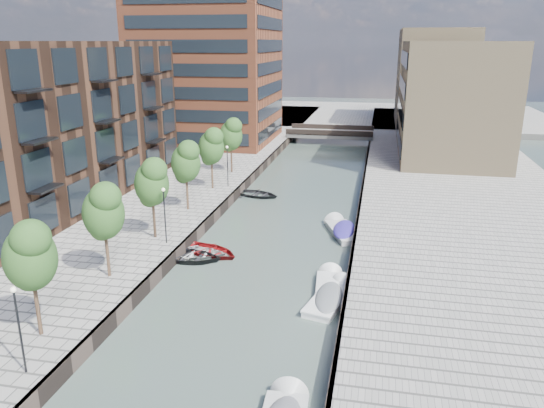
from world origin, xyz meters
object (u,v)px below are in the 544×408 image
(tree_6, at_px, (231,134))
(tree_1, at_px, (30,254))
(sloop_4, at_px, (258,196))
(tree_2, at_px, (103,210))
(motorboat_2, at_px, (330,286))
(sloop_1, at_px, (189,260))
(tree_4, at_px, (186,161))
(bridge, at_px, (330,133))
(sloop_3, at_px, (196,257))
(motorboat_3, at_px, (342,230))
(motorboat_4, at_px, (332,297))
(tree_3, at_px, (152,181))
(car, at_px, (405,142))
(tree_5, at_px, (211,145))
(sloop_2, at_px, (211,254))

(tree_6, bearing_deg, tree_1, -90.00)
(sloop_4, bearing_deg, tree_2, -175.01)
(motorboat_2, bearing_deg, tree_1, -143.13)
(sloop_1, bearing_deg, tree_4, 21.47)
(bridge, bearing_deg, tree_2, -98.95)
(sloop_3, height_order, sloop_4, sloop_3)
(motorboat_3, distance_m, motorboat_4, 12.01)
(tree_3, relative_size, tree_6, 1.00)
(tree_6, bearing_deg, tree_4, -90.00)
(bridge, height_order, sloop_4, bridge)
(tree_1, distance_m, sloop_4, 30.18)
(sloop_1, bearing_deg, tree_1, 167.46)
(bridge, distance_m, sloop_4, 31.91)
(tree_3, xyz_separation_m, sloop_4, (4.25, 15.40, -5.31))
(sloop_4, height_order, car, car)
(tree_3, relative_size, motorboat_4, 1.12)
(tree_5, bearing_deg, tree_6, 90.00)
(bridge, height_order, motorboat_2, bridge)
(tree_5, distance_m, tree_6, 7.00)
(tree_4, distance_m, motorboat_4, 19.31)
(sloop_1, relative_size, motorboat_3, 0.85)
(tree_2, bearing_deg, motorboat_2, 12.93)
(sloop_3, bearing_deg, sloop_2, -63.51)
(sloop_2, relative_size, sloop_4, 1.01)
(tree_2, distance_m, sloop_4, 23.41)
(tree_5, distance_m, motorboat_3, 16.24)
(tree_1, xyz_separation_m, motorboat_3, (13.43, 20.41, -5.09))
(sloop_3, distance_m, motorboat_2, 10.54)
(tree_4, height_order, tree_5, same)
(sloop_3, distance_m, car, 44.20)
(tree_2, distance_m, motorboat_4, 14.71)
(tree_2, bearing_deg, tree_3, 90.00)
(tree_5, height_order, car, tree_5)
(motorboat_2, distance_m, motorboat_4, 1.71)
(tree_1, height_order, tree_6, same)
(tree_4, bearing_deg, sloop_2, -58.58)
(tree_1, distance_m, motorboat_3, 24.96)
(tree_6, bearing_deg, sloop_2, -78.36)
(tree_2, bearing_deg, sloop_1, 60.77)
(tree_6, distance_m, sloop_4, 8.81)
(sloop_4, xyz_separation_m, motorboat_3, (9.18, -8.99, 0.22))
(tree_5, bearing_deg, car, 53.47)
(bridge, distance_m, tree_2, 54.81)
(tree_6, bearing_deg, tree_2, -90.00)
(sloop_1, height_order, sloop_4, sloop_1)
(sloop_2, bearing_deg, tree_6, 34.82)
(motorboat_2, bearing_deg, tree_3, 163.79)
(sloop_3, xyz_separation_m, car, (16.13, 41.12, 1.61))
(sloop_3, bearing_deg, tree_4, 16.85)
(sloop_3, bearing_deg, tree_5, 6.15)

